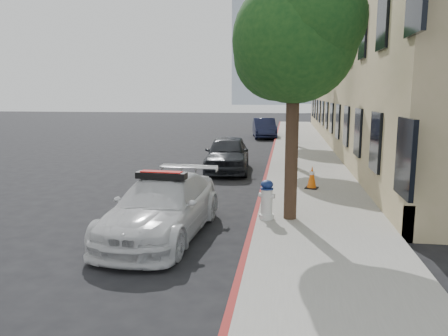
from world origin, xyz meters
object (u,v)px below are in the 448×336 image
object	(u,v)px
fire_hydrant	(267,200)
parked_car_far	(264,128)
traffic_cone	(312,177)
police_car	(162,207)
parked_car_mid	(227,154)

from	to	relation	value
fire_hydrant	parked_car_far	bearing A→B (deg)	111.78
fire_hydrant	traffic_cone	bearing A→B (deg)	89.52
parked_car_far	traffic_cone	distance (m)	17.54
police_car	parked_car_mid	world-z (taller)	police_car
fire_hydrant	traffic_cone	distance (m)	3.80
fire_hydrant	traffic_cone	world-z (taller)	fire_hydrant
parked_car_mid	traffic_cone	bearing A→B (deg)	-52.54
parked_car_mid	traffic_cone	world-z (taller)	parked_car_mid
parked_car_far	traffic_cone	size ratio (longest dim) A/B	5.84
police_car	parked_car_mid	xyz separation A→B (m)	(0.32, 8.24, 0.06)
parked_car_mid	parked_car_far	size ratio (longest dim) A/B	0.99
traffic_cone	parked_car_mid	bearing A→B (deg)	131.70
traffic_cone	fire_hydrant	bearing A→B (deg)	-109.11
police_car	parked_car_far	xyz separation A→B (m)	(1.07, 22.08, 0.05)
parked_car_mid	fire_hydrant	xyz separation A→B (m)	(1.90, -7.12, -0.11)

